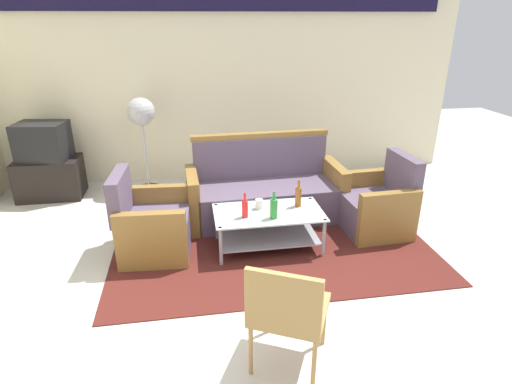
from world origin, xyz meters
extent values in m
plane|color=beige|center=(0.00, 0.00, 0.00)|extent=(14.00, 14.00, 0.00)
cube|color=beige|center=(0.00, 3.06, 1.40)|extent=(6.52, 0.12, 2.80)
cube|color=#511E19|center=(0.13, 0.82, 0.01)|extent=(3.25, 2.11, 0.01)
cube|color=#5B4C60|center=(0.18, 1.43, 0.22)|extent=(1.62, 0.76, 0.42)
cube|color=#5B4C60|center=(0.16, 1.75, 0.67)|extent=(1.60, 0.20, 0.48)
cube|color=olive|center=(1.02, 1.46, 0.32)|extent=(0.14, 0.70, 0.62)
cube|color=olive|center=(-0.66, 1.40, 0.32)|extent=(0.14, 0.70, 0.62)
cube|color=olive|center=(0.16, 1.75, 0.94)|extent=(1.64, 0.16, 0.06)
cube|color=#5B4C60|center=(-1.05, 0.87, 0.21)|extent=(0.70, 0.64, 0.40)
cube|color=#5B4C60|center=(-1.36, 0.89, 0.64)|extent=(0.16, 0.61, 0.45)
cube|color=olive|center=(-1.03, 1.20, 0.30)|extent=(0.67, 0.14, 0.58)
cube|color=olive|center=(-1.07, 0.54, 0.30)|extent=(0.67, 0.14, 0.58)
cube|color=#5B4C60|center=(1.30, 0.96, 0.21)|extent=(0.69, 0.63, 0.40)
cube|color=#5B4C60|center=(1.61, 0.98, 0.64)|extent=(0.15, 0.61, 0.45)
cube|color=olive|center=(1.32, 0.63, 0.30)|extent=(0.66, 0.13, 0.58)
cube|color=olive|center=(1.29, 1.29, 0.30)|extent=(0.66, 0.13, 0.58)
cube|color=silver|center=(0.08, 0.76, 0.40)|extent=(1.10, 0.60, 0.02)
cube|color=#9E9EA5|center=(0.08, 0.76, 0.13)|extent=(1.00, 0.52, 0.02)
cylinder|color=#9E9EA5|center=(-0.43, 1.02, 0.21)|extent=(0.04, 0.04, 0.40)
cylinder|color=#9E9EA5|center=(0.59, 1.02, 0.21)|extent=(0.04, 0.04, 0.40)
cylinder|color=#9E9EA5|center=(-0.43, 0.50, 0.21)|extent=(0.04, 0.04, 0.40)
cylinder|color=#9E9EA5|center=(0.59, 0.50, 0.21)|extent=(0.04, 0.04, 0.40)
cylinder|color=#2D8C38|center=(0.10, 0.61, 0.51)|extent=(0.07, 0.07, 0.20)
cylinder|color=#2D8C38|center=(0.10, 0.61, 0.65)|extent=(0.03, 0.03, 0.08)
cylinder|color=red|center=(-0.17, 0.68, 0.50)|extent=(0.06, 0.06, 0.18)
cylinder|color=red|center=(-0.17, 0.68, 0.63)|extent=(0.02, 0.02, 0.08)
cylinder|color=brown|center=(0.41, 0.84, 0.51)|extent=(0.06, 0.06, 0.20)
cylinder|color=brown|center=(0.41, 0.84, 0.66)|extent=(0.02, 0.02, 0.09)
cylinder|color=silver|center=(0.00, 0.85, 0.46)|extent=(0.08, 0.08, 0.10)
cube|color=black|center=(-2.51, 2.55, 0.26)|extent=(0.80, 0.50, 0.52)
cube|color=black|center=(-2.51, 2.55, 0.76)|extent=(0.66, 0.53, 0.48)
cube|color=black|center=(-2.48, 2.77, 0.76)|extent=(0.50, 0.09, 0.36)
cylinder|color=#2D2D33|center=(-1.26, 2.60, 0.01)|extent=(0.32, 0.32, 0.03)
cylinder|color=#B2B2B7|center=(-1.26, 2.60, 0.51)|extent=(0.03, 0.03, 0.95)
sphere|color=#B2B2B7|center=(-1.26, 2.60, 1.09)|extent=(0.36, 0.36, 0.36)
cube|color=#AD844C|center=(-0.07, -0.78, 0.42)|extent=(0.64, 0.64, 0.04)
cube|color=#AD844C|center=(-0.17, -0.98, 0.64)|extent=(0.45, 0.25, 0.40)
cylinder|color=#AD844C|center=(-0.16, -0.50, 0.21)|extent=(0.03, 0.03, 0.42)
cylinder|color=#AD844C|center=(0.21, -0.69, 0.21)|extent=(0.03, 0.03, 0.42)
cylinder|color=#AD844C|center=(-0.35, -0.87, 0.21)|extent=(0.03, 0.03, 0.42)
cylinder|color=#AD844C|center=(0.03, -1.06, 0.21)|extent=(0.03, 0.03, 0.42)
camera|label=1|loc=(-0.66, -3.00, 2.23)|focal=29.48mm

